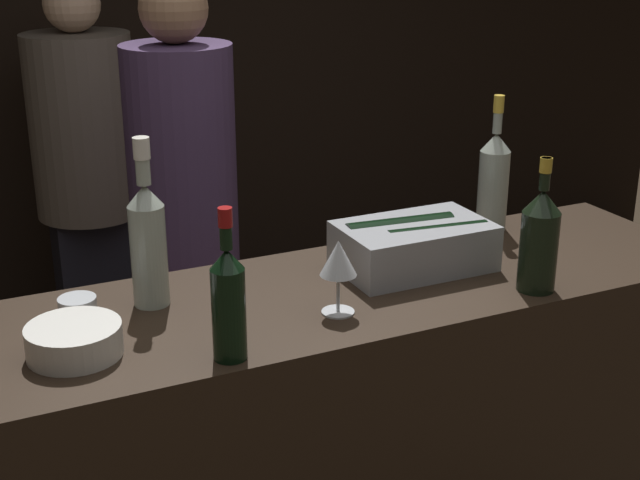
{
  "coord_description": "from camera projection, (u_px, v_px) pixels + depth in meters",
  "views": [
    {
      "loc": [
        -0.83,
        -1.45,
        1.88
      ],
      "look_at": [
        0.0,
        0.3,
        1.17
      ],
      "focal_mm": 50.0,
      "sensor_mm": 36.0,
      "label": 1
    }
  ],
  "objects": [
    {
      "name": "candle_votive",
      "position": [
        78.0,
        309.0,
        1.93
      ],
      "size": [
        0.08,
        0.08,
        0.05
      ],
      "color": "silver",
      "rests_on": "bar_counter"
    },
    {
      "name": "white_wine_bottle",
      "position": [
        148.0,
        238.0,
        1.97
      ],
      "size": [
        0.08,
        0.08,
        0.39
      ],
      "color": "#9EA899",
      "rests_on": "bar_counter"
    },
    {
      "name": "bowl_white",
      "position": [
        74.0,
        339.0,
        1.77
      ],
      "size": [
        0.19,
        0.19,
        0.06
      ],
      "color": "silver",
      "rests_on": "bar_counter"
    },
    {
      "name": "rose_wine_bottle",
      "position": [
        494.0,
        178.0,
        2.45
      ],
      "size": [
        0.08,
        0.08,
        0.38
      ],
      "color": "#9EA899",
      "rests_on": "bar_counter"
    },
    {
      "name": "champagne_bottle",
      "position": [
        539.0,
        238.0,
        2.05
      ],
      "size": [
        0.09,
        0.09,
        0.32
      ],
      "color": "black",
      "rests_on": "bar_counter"
    },
    {
      "name": "wine_glass",
      "position": [
        338.0,
        260.0,
        1.93
      ],
      "size": [
        0.08,
        0.08,
        0.17
      ],
      "color": "silver",
      "rests_on": "bar_counter"
    },
    {
      "name": "ice_bin_with_bottles",
      "position": [
        414.0,
        244.0,
        2.2
      ],
      "size": [
        0.37,
        0.23,
        0.12
      ],
      "color": "#9EA0A5",
      "rests_on": "bar_counter"
    },
    {
      "name": "wall_back_chalkboard",
      "position": [
        103.0,
        31.0,
        3.85
      ],
      "size": [
        6.4,
        0.06,
        2.8
      ],
      "color": "black",
      "rests_on": "ground_plane"
    },
    {
      "name": "red_wine_bottle_burgundy",
      "position": [
        228.0,
        299.0,
        1.73
      ],
      "size": [
        0.07,
        0.07,
        0.31
      ],
      "color": "black",
      "rests_on": "bar_counter"
    },
    {
      "name": "person_blond_tee",
      "position": [
        87.0,
        174.0,
        3.48
      ],
      "size": [
        0.41,
        0.41,
        1.67
      ],
      "rotation": [
        0.0,
        0.0,
        1.32
      ],
      "color": "black",
      "rests_on": "ground_plane"
    },
    {
      "name": "person_in_hoodie",
      "position": [
        185.0,
        215.0,
        2.89
      ],
      "size": [
        0.35,
        0.35,
        1.72
      ],
      "rotation": [
        0.0,
        0.0,
        -0.5
      ],
      "color": "black",
      "rests_on": "ground_plane"
    }
  ]
}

